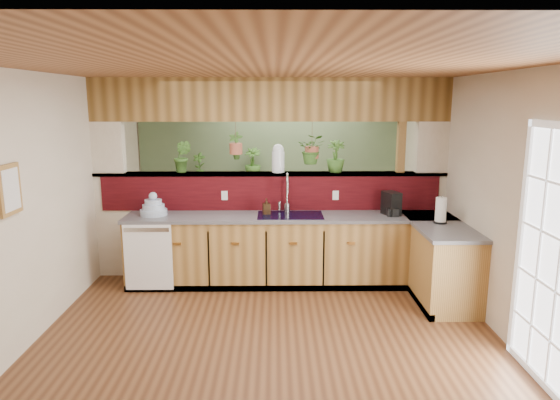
{
  "coord_description": "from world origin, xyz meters",
  "views": [
    {
      "loc": [
        0.06,
        -5.13,
        2.33
      ],
      "look_at": [
        0.12,
        0.7,
        1.15
      ],
      "focal_mm": 32.0,
      "sensor_mm": 36.0,
      "label": 1
    }
  ],
  "objects_px": {
    "faucet": "(287,191)",
    "glass_jar": "(278,158)",
    "paper_towel": "(441,211)",
    "dish_stack": "(154,208)",
    "soap_dispenser": "(266,206)",
    "shelving_console": "(226,208)",
    "coffee_maker": "(391,204)"
  },
  "relations": [
    {
      "from": "soap_dispenser",
      "to": "paper_towel",
      "type": "height_order",
      "value": "paper_towel"
    },
    {
      "from": "dish_stack",
      "to": "coffee_maker",
      "type": "relative_size",
      "value": 1.15
    },
    {
      "from": "coffee_maker",
      "to": "glass_jar",
      "type": "height_order",
      "value": "glass_jar"
    },
    {
      "from": "soap_dispenser",
      "to": "shelving_console",
      "type": "height_order",
      "value": "soap_dispenser"
    },
    {
      "from": "paper_towel",
      "to": "glass_jar",
      "type": "xyz_separation_m",
      "value": [
        -1.9,
        0.8,
        0.53
      ]
    },
    {
      "from": "faucet",
      "to": "paper_towel",
      "type": "xyz_separation_m",
      "value": [
        1.79,
        -0.57,
        -0.13
      ]
    },
    {
      "from": "faucet",
      "to": "paper_towel",
      "type": "relative_size",
      "value": 1.6
    },
    {
      "from": "paper_towel",
      "to": "shelving_console",
      "type": "xyz_separation_m",
      "value": [
        -2.79,
        2.7,
        -0.55
      ]
    },
    {
      "from": "dish_stack",
      "to": "soap_dispenser",
      "type": "distance_m",
      "value": 1.42
    },
    {
      "from": "coffee_maker",
      "to": "glass_jar",
      "type": "relative_size",
      "value": 0.79
    },
    {
      "from": "dish_stack",
      "to": "coffee_maker",
      "type": "xyz_separation_m",
      "value": [
        2.99,
        -0.02,
        0.04
      ]
    },
    {
      "from": "coffee_maker",
      "to": "paper_towel",
      "type": "bearing_deg",
      "value": -60.14
    },
    {
      "from": "dish_stack",
      "to": "paper_towel",
      "type": "height_order",
      "value": "paper_towel"
    },
    {
      "from": "faucet",
      "to": "soap_dispenser",
      "type": "distance_m",
      "value": 0.33
    },
    {
      "from": "shelving_console",
      "to": "coffee_maker",
      "type": "bearing_deg",
      "value": -20.85
    },
    {
      "from": "faucet",
      "to": "coffee_maker",
      "type": "bearing_deg",
      "value": -6.34
    },
    {
      "from": "coffee_maker",
      "to": "glass_jar",
      "type": "bearing_deg",
      "value": 146.85
    },
    {
      "from": "faucet",
      "to": "coffee_maker",
      "type": "height_order",
      "value": "faucet"
    },
    {
      "from": "faucet",
      "to": "coffee_maker",
      "type": "relative_size",
      "value": 1.79
    },
    {
      "from": "coffee_maker",
      "to": "shelving_console",
      "type": "relative_size",
      "value": 0.18
    },
    {
      "from": "soap_dispenser",
      "to": "glass_jar",
      "type": "xyz_separation_m",
      "value": [
        0.15,
        0.32,
        0.57
      ]
    },
    {
      "from": "soap_dispenser",
      "to": "glass_jar",
      "type": "relative_size",
      "value": 0.55
    },
    {
      "from": "glass_jar",
      "to": "shelving_console",
      "type": "bearing_deg",
      "value": 115.07
    },
    {
      "from": "coffee_maker",
      "to": "faucet",
      "type": "bearing_deg",
      "value": 155.12
    },
    {
      "from": "soap_dispenser",
      "to": "paper_towel",
      "type": "distance_m",
      "value": 2.11
    },
    {
      "from": "paper_towel",
      "to": "glass_jar",
      "type": "bearing_deg",
      "value": 157.25
    },
    {
      "from": "coffee_maker",
      "to": "paper_towel",
      "type": "distance_m",
      "value": 0.64
    },
    {
      "from": "soap_dispenser",
      "to": "glass_jar",
      "type": "bearing_deg",
      "value": 64.8
    },
    {
      "from": "faucet",
      "to": "glass_jar",
      "type": "distance_m",
      "value": 0.47
    },
    {
      "from": "faucet",
      "to": "glass_jar",
      "type": "relative_size",
      "value": 1.41
    },
    {
      "from": "coffee_maker",
      "to": "paper_towel",
      "type": "relative_size",
      "value": 0.9
    },
    {
      "from": "soap_dispenser",
      "to": "paper_towel",
      "type": "relative_size",
      "value": 0.62
    }
  ]
}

